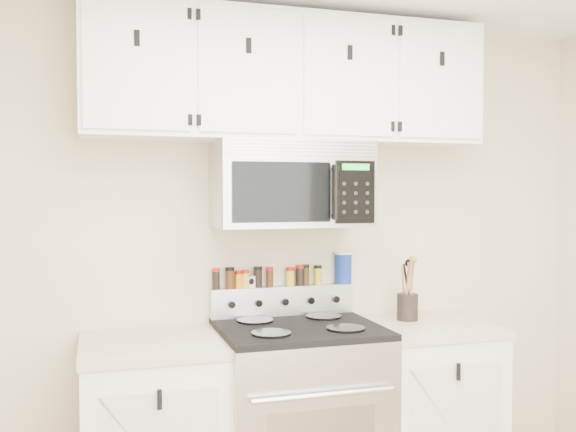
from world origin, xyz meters
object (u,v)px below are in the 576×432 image
(utensil_crock, at_px, (407,305))
(range, at_px, (299,420))
(salt_canister, at_px, (343,268))
(microwave, at_px, (291,184))

(utensil_crock, bearing_deg, range, -171.04)
(utensil_crock, bearing_deg, salt_canister, 147.61)
(range, relative_size, utensil_crock, 3.42)
(range, xyz_separation_m, utensil_crock, (0.63, 0.10, 0.51))
(range, relative_size, microwave, 1.45)
(range, bearing_deg, salt_canister, 39.70)
(range, xyz_separation_m, salt_canister, (0.34, 0.28, 0.70))
(range, bearing_deg, microwave, 89.77)
(utensil_crock, relative_size, salt_canister, 1.90)
(microwave, distance_m, utensil_crock, 0.89)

